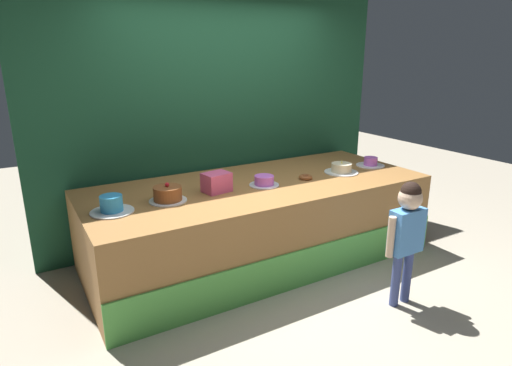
{
  "coord_description": "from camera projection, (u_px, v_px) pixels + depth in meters",
  "views": [
    {
      "loc": [
        -2.02,
        -2.7,
        1.97
      ],
      "look_at": [
        -0.19,
        0.41,
        0.88
      ],
      "focal_mm": 30.04,
      "sensor_mm": 36.0,
      "label": 1
    }
  ],
  "objects": [
    {
      "name": "cake_left",
      "position": [
        168.0,
        194.0,
        3.59
      ],
      "size": [
        0.32,
        0.32,
        0.16
      ],
      "color": "white",
      "rests_on": "stage_platform"
    },
    {
      "name": "child_figure",
      "position": [
        407.0,
        227.0,
        3.34
      ],
      "size": [
        0.4,
        0.18,
        1.04
      ],
      "color": "#3F4C8C",
      "rests_on": "ground_plane"
    },
    {
      "name": "pink_box",
      "position": [
        217.0,
        182.0,
        3.83
      ],
      "size": [
        0.26,
        0.21,
        0.17
      ],
      "primitive_type": "cube",
      "rotation": [
        0.0,
        0.0,
        0.17
      ],
      "color": "#E25488",
      "rests_on": "stage_platform"
    },
    {
      "name": "donut",
      "position": [
        306.0,
        177.0,
        4.23
      ],
      "size": [
        0.14,
        0.14,
        0.04
      ],
      "primitive_type": "torus",
      "color": "brown",
      "rests_on": "stage_platform"
    },
    {
      "name": "cake_center",
      "position": [
        264.0,
        181.0,
        4.02
      ],
      "size": [
        0.28,
        0.28,
        0.1
      ],
      "color": "silver",
      "rests_on": "stage_platform"
    },
    {
      "name": "ground_plane",
      "position": [
        298.0,
        287.0,
        3.78
      ],
      "size": [
        12.0,
        12.0,
        0.0
      ],
      "primitive_type": "plane",
      "color": "#ADA38E"
    },
    {
      "name": "stage_platform",
      "position": [
        259.0,
        221.0,
        4.23
      ],
      "size": [
        3.29,
        1.38,
        0.78
      ],
      "color": "#9E6B38",
      "rests_on": "ground_plane"
    },
    {
      "name": "cake_far_left",
      "position": [
        112.0,
        205.0,
        3.34
      ],
      "size": [
        0.34,
        0.34,
        0.14
      ],
      "color": "white",
      "rests_on": "stage_platform"
    },
    {
      "name": "cake_far_right",
      "position": [
        371.0,
        163.0,
        4.72
      ],
      "size": [
        0.31,
        0.31,
        0.1
      ],
      "color": "white",
      "rests_on": "stage_platform"
    },
    {
      "name": "curtain_backdrop",
      "position": [
        221.0,
        117.0,
        4.61
      ],
      "size": [
        3.96,
        0.08,
        2.63
      ],
      "primitive_type": "cube",
      "color": "#19472D",
      "rests_on": "ground_plane"
    },
    {
      "name": "cake_right",
      "position": [
        341.0,
        169.0,
        4.45
      ],
      "size": [
        0.35,
        0.35,
        0.14
      ],
      "color": "white",
      "rests_on": "stage_platform"
    }
  ]
}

